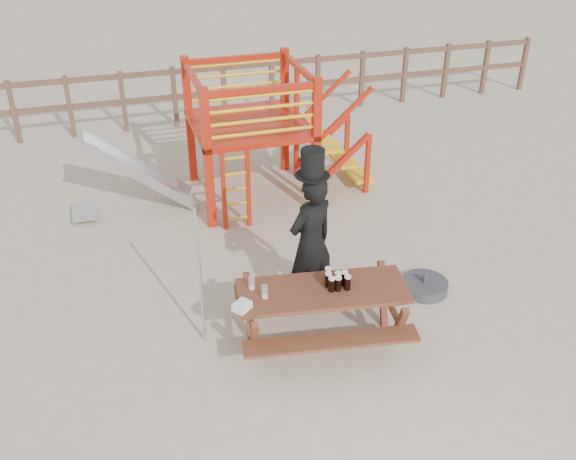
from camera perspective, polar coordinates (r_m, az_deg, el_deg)
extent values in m
plane|color=#C5B299|center=(7.45, 2.07, -9.29)|extent=(60.00, 60.00, 0.00)
cube|color=brown|center=(13.07, -8.01, 13.93)|extent=(15.00, 0.06, 0.10)
cube|color=brown|center=(13.22, -7.85, 11.83)|extent=(15.00, 0.06, 0.10)
cube|color=brown|center=(13.18, -23.20, 9.59)|extent=(0.09, 0.09, 1.20)
cube|color=brown|center=(13.09, -18.84, 10.31)|extent=(0.09, 0.09, 1.20)
cube|color=brown|center=(13.09, -14.44, 10.97)|extent=(0.09, 0.09, 1.20)
cube|color=brown|center=(13.16, -10.04, 11.56)|extent=(0.09, 0.09, 1.20)
cube|color=brown|center=(13.30, -5.69, 12.09)|extent=(0.09, 0.09, 1.20)
cube|color=brown|center=(13.52, -1.45, 12.53)|extent=(0.09, 0.09, 1.20)
cube|color=brown|center=(13.81, 2.66, 12.89)|extent=(0.09, 0.09, 1.20)
cube|color=brown|center=(14.16, 6.58, 13.18)|extent=(0.09, 0.09, 1.20)
cube|color=brown|center=(14.57, 10.31, 13.39)|extent=(0.09, 0.09, 1.20)
cube|color=brown|center=(15.04, 13.83, 13.55)|extent=(0.09, 0.09, 1.20)
cube|color=brown|center=(15.56, 17.12, 13.64)|extent=(0.09, 0.09, 1.20)
cube|color=brown|center=(16.12, 20.20, 13.70)|extent=(0.09, 0.09, 1.20)
cube|color=#B41E0C|center=(9.10, -7.13, 6.14)|extent=(0.12, 0.12, 2.10)
cube|color=#B41E0C|center=(9.46, 2.50, 7.34)|extent=(0.12, 0.12, 2.10)
cube|color=#B41E0C|center=(10.56, -8.76, 9.53)|extent=(0.12, 0.12, 2.10)
cube|color=#B41E0C|center=(10.88, -0.30, 10.51)|extent=(0.12, 0.12, 2.10)
cube|color=#B41E0C|center=(9.91, -3.45, 9.34)|extent=(1.72, 1.72, 0.08)
cube|color=#B41E0C|center=(8.91, -2.35, 12.37)|extent=(1.60, 0.08, 0.08)
cube|color=#B41E0C|center=(10.40, -4.69, 14.96)|extent=(1.60, 0.08, 0.08)
cube|color=#B41E0C|center=(9.51, -8.42, 13.25)|extent=(0.08, 1.60, 0.08)
cube|color=#B41E0C|center=(9.86, 1.06, 14.18)|extent=(0.08, 1.60, 0.08)
cylinder|color=yellow|center=(9.12, -2.27, 8.67)|extent=(1.50, 0.05, 0.05)
cylinder|color=yellow|center=(10.58, -4.55, 11.73)|extent=(1.50, 0.05, 0.05)
cylinder|color=yellow|center=(9.06, -2.29, 9.73)|extent=(1.50, 0.05, 0.05)
cylinder|color=yellow|center=(10.53, -4.59, 12.66)|extent=(1.50, 0.05, 0.05)
cylinder|color=yellow|center=(8.99, -2.31, 10.80)|extent=(1.50, 0.05, 0.05)
cylinder|color=yellow|center=(10.47, -4.63, 13.59)|extent=(1.50, 0.05, 0.05)
cylinder|color=yellow|center=(8.93, -2.34, 11.89)|extent=(1.50, 0.05, 0.05)
cylinder|color=yellow|center=(10.42, -4.67, 14.54)|extent=(1.50, 0.05, 0.05)
cube|color=#B41E0C|center=(9.19, -5.73, 3.35)|extent=(0.06, 0.06, 1.20)
cube|color=#B41E0C|center=(9.25, -3.55, 3.66)|extent=(0.06, 0.06, 1.20)
cylinder|color=yellow|center=(9.43, -4.52, 1.07)|extent=(0.36, 0.04, 0.04)
cylinder|color=yellow|center=(9.31, -4.58, 2.35)|extent=(0.36, 0.04, 0.04)
cylinder|color=yellow|center=(9.20, -4.64, 3.67)|extent=(0.36, 0.04, 0.04)
cylinder|color=yellow|center=(9.10, -4.71, 5.02)|extent=(0.36, 0.04, 0.04)
cylinder|color=yellow|center=(9.00, -4.77, 6.40)|extent=(0.36, 0.04, 0.04)
cube|color=yellow|center=(10.20, 1.82, 9.28)|extent=(0.30, 0.90, 0.06)
cube|color=yellow|center=(10.40, 3.27, 7.89)|extent=(0.30, 0.90, 0.06)
cube|color=yellow|center=(10.61, 4.66, 6.55)|extent=(0.30, 0.90, 0.06)
cube|color=yellow|center=(10.83, 5.98, 5.26)|extent=(0.30, 0.90, 0.06)
cube|color=#B41E0C|center=(10.12, 4.75, 6.08)|extent=(0.95, 0.08, 0.86)
cube|color=#B41E0C|center=(10.89, 3.04, 7.96)|extent=(0.95, 0.08, 0.86)
cube|color=silver|center=(9.92, -12.96, 4.96)|extent=(1.53, 0.55, 1.21)
cube|color=silver|center=(9.66, -12.83, 4.52)|extent=(1.58, 0.04, 1.28)
cube|color=silver|center=(10.15, -13.13, 5.79)|extent=(1.58, 0.04, 1.28)
cube|color=silver|center=(10.15, -17.65, 1.56)|extent=(0.35, 0.55, 0.05)
cube|color=brown|center=(6.95, 3.09, -5.44)|extent=(1.92, 0.95, 0.05)
cube|color=brown|center=(6.74, 3.89, -9.84)|extent=(1.86, 0.52, 0.04)
cube|color=brown|center=(7.52, 2.28, -4.91)|extent=(1.86, 0.52, 0.04)
cube|color=brown|center=(7.08, -3.28, -8.35)|extent=(0.23, 1.10, 0.66)
cube|color=brown|center=(7.34, 9.06, -7.11)|extent=(0.23, 1.10, 0.66)
imported|color=black|center=(7.44, 2.04, -1.16)|extent=(0.74, 0.63, 1.73)
cube|color=#0E9E13|center=(7.43, 1.36, 0.63)|extent=(0.07, 0.04, 0.40)
cylinder|color=black|center=(7.03, 2.17, 4.89)|extent=(0.39, 0.39, 0.01)
cylinder|color=black|center=(6.96, 2.20, 6.04)|extent=(0.26, 0.26, 0.30)
cube|color=white|center=(7.01, 1.49, 7.17)|extent=(0.13, 0.06, 0.03)
cylinder|color=#B2B2B7|center=(6.92, -7.83, -4.29)|extent=(0.04, 0.04, 1.70)
cylinder|color=#37373C|center=(8.27, 12.01, -4.89)|extent=(0.59, 0.59, 0.14)
cylinder|color=#37373C|center=(8.20, 12.10, -4.18)|extent=(0.07, 0.07, 0.11)
cube|color=white|center=(6.64, -4.11, -6.77)|extent=(0.23, 0.22, 0.08)
cylinder|color=black|center=(6.88, 3.90, -4.90)|extent=(0.07, 0.07, 0.15)
cylinder|color=#FBEDCD|center=(6.83, 3.92, -4.31)|extent=(0.07, 0.07, 0.02)
cylinder|color=black|center=(6.89, 4.48, -4.85)|extent=(0.07, 0.07, 0.15)
cylinder|color=#FBEDCD|center=(6.85, 4.51, -4.26)|extent=(0.07, 0.07, 0.02)
cylinder|color=black|center=(6.92, 5.31, -4.75)|extent=(0.07, 0.07, 0.15)
cylinder|color=#FBEDCD|center=(6.87, 5.34, -4.16)|extent=(0.07, 0.07, 0.02)
cylinder|color=black|center=(6.95, 3.60, -4.48)|extent=(0.07, 0.07, 0.15)
cylinder|color=#FBEDCD|center=(6.90, 3.62, -3.89)|extent=(0.07, 0.07, 0.02)
cylinder|color=black|center=(6.96, 4.45, -4.44)|extent=(0.07, 0.07, 0.15)
cylinder|color=#FBEDCD|center=(6.92, 4.48, -3.85)|extent=(0.07, 0.07, 0.02)
cylinder|color=black|center=(6.99, 5.05, -4.34)|extent=(0.07, 0.07, 0.15)
cylinder|color=#FBEDCD|center=(6.94, 5.08, -3.76)|extent=(0.07, 0.07, 0.02)
cylinder|color=black|center=(7.03, 3.58, -4.04)|extent=(0.07, 0.07, 0.15)
cylinder|color=#FBEDCD|center=(6.98, 3.60, -3.45)|extent=(0.07, 0.07, 0.02)
cylinder|color=silver|center=(6.91, -3.25, -4.72)|extent=(0.07, 0.07, 0.15)
cylinder|color=#FBEDCD|center=(6.94, -3.24, -5.16)|extent=(0.06, 0.06, 0.02)
cylinder|color=silver|center=(6.77, -2.09, -5.51)|extent=(0.07, 0.07, 0.15)
cylinder|color=#FBEDCD|center=(6.81, -2.08, -5.95)|extent=(0.06, 0.06, 0.02)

